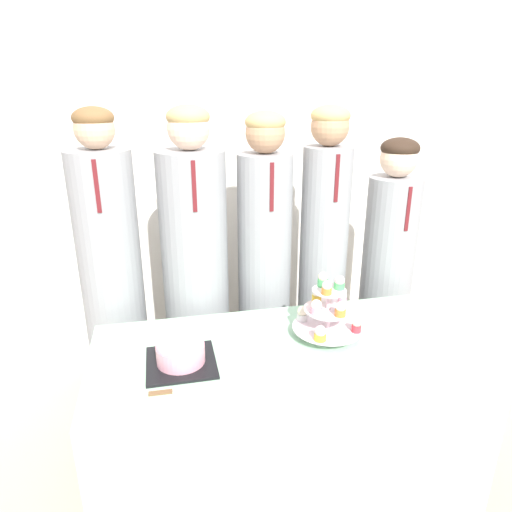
{
  "coord_description": "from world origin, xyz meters",
  "views": [
    {
      "loc": [
        -0.46,
        -1.18,
        1.7
      ],
      "look_at": [
        -0.13,
        0.37,
        1.11
      ],
      "focal_mm": 32.0,
      "sensor_mm": 36.0,
      "label": 1
    }
  ],
  "objects_px": {
    "round_cake": "(180,351)",
    "student_1": "(196,286)",
    "cake_knife": "(175,391)",
    "student_3": "(322,270)",
    "student_4": "(386,280)",
    "cupcake_stand": "(328,310)",
    "student_0": "(114,293)",
    "student_2": "(264,279)"
  },
  "relations": [
    {
      "from": "round_cake",
      "to": "student_1",
      "type": "xyz_separation_m",
      "value": [
        0.11,
        0.6,
        -0.01
      ]
    },
    {
      "from": "cake_knife",
      "to": "student_3",
      "type": "bearing_deg",
      "value": 44.93
    },
    {
      "from": "cake_knife",
      "to": "student_1",
      "type": "xyz_separation_m",
      "value": [
        0.14,
        0.77,
        0.04
      ]
    },
    {
      "from": "student_3",
      "to": "student_4",
      "type": "height_order",
      "value": "student_3"
    },
    {
      "from": "cupcake_stand",
      "to": "student_3",
      "type": "xyz_separation_m",
      "value": [
        0.17,
        0.53,
        -0.05
      ]
    },
    {
      "from": "student_0",
      "to": "student_3",
      "type": "distance_m",
      "value": 1.05
    },
    {
      "from": "round_cake",
      "to": "student_4",
      "type": "distance_m",
      "value": 1.29
    },
    {
      "from": "cupcake_stand",
      "to": "student_2",
      "type": "distance_m",
      "value": 0.55
    },
    {
      "from": "round_cake",
      "to": "student_3",
      "type": "height_order",
      "value": "student_3"
    },
    {
      "from": "round_cake",
      "to": "cake_knife",
      "type": "bearing_deg",
      "value": -100.72
    },
    {
      "from": "student_0",
      "to": "student_3",
      "type": "relative_size",
      "value": 1.0
    },
    {
      "from": "cupcake_stand",
      "to": "student_0",
      "type": "height_order",
      "value": "student_0"
    },
    {
      "from": "cake_knife",
      "to": "student_0",
      "type": "relative_size",
      "value": 0.16
    },
    {
      "from": "cupcake_stand",
      "to": "cake_knife",
      "type": "bearing_deg",
      "value": -159.2
    },
    {
      "from": "student_2",
      "to": "student_4",
      "type": "xyz_separation_m",
      "value": [
        0.68,
        -0.0,
        -0.07
      ]
    },
    {
      "from": "round_cake",
      "to": "student_1",
      "type": "bearing_deg",
      "value": 79.45
    },
    {
      "from": "student_4",
      "to": "round_cake",
      "type": "bearing_deg",
      "value": -152.08
    },
    {
      "from": "student_1",
      "to": "student_4",
      "type": "bearing_deg",
      "value": -0.0
    },
    {
      "from": "student_3",
      "to": "student_4",
      "type": "relative_size",
      "value": 1.11
    },
    {
      "from": "student_3",
      "to": "student_2",
      "type": "bearing_deg",
      "value": 180.0
    },
    {
      "from": "cupcake_stand",
      "to": "student_2",
      "type": "bearing_deg",
      "value": 104.7
    },
    {
      "from": "student_1",
      "to": "student_4",
      "type": "xyz_separation_m",
      "value": [
        1.03,
        -0.0,
        -0.06
      ]
    },
    {
      "from": "round_cake",
      "to": "student_2",
      "type": "relative_size",
      "value": 0.16
    },
    {
      "from": "student_0",
      "to": "student_1",
      "type": "xyz_separation_m",
      "value": [
        0.39,
        0.0,
        -0.0
      ]
    },
    {
      "from": "round_cake",
      "to": "student_1",
      "type": "relative_size",
      "value": 0.16
    },
    {
      "from": "cake_knife",
      "to": "student_0",
      "type": "height_order",
      "value": "student_0"
    },
    {
      "from": "cupcake_stand",
      "to": "student_2",
      "type": "height_order",
      "value": "student_2"
    },
    {
      "from": "cake_knife",
      "to": "student_4",
      "type": "height_order",
      "value": "student_4"
    },
    {
      "from": "cake_knife",
      "to": "cupcake_stand",
      "type": "bearing_deg",
      "value": 21.9
    },
    {
      "from": "round_cake",
      "to": "student_3",
      "type": "bearing_deg",
      "value": 38.15
    },
    {
      "from": "round_cake",
      "to": "cupcake_stand",
      "type": "height_order",
      "value": "cupcake_stand"
    },
    {
      "from": "student_1",
      "to": "student_2",
      "type": "bearing_deg",
      "value": -0.0
    },
    {
      "from": "cake_knife",
      "to": "student_1",
      "type": "height_order",
      "value": "student_1"
    },
    {
      "from": "cupcake_stand",
      "to": "student_4",
      "type": "xyz_separation_m",
      "value": [
        0.54,
        0.53,
        -0.14
      ]
    },
    {
      "from": "round_cake",
      "to": "student_0",
      "type": "bearing_deg",
      "value": 114.99
    },
    {
      "from": "student_4",
      "to": "cupcake_stand",
      "type": "bearing_deg",
      "value": -135.72
    },
    {
      "from": "cupcake_stand",
      "to": "student_1",
      "type": "distance_m",
      "value": 0.72
    },
    {
      "from": "student_1",
      "to": "student_3",
      "type": "distance_m",
      "value": 0.66
    },
    {
      "from": "student_4",
      "to": "cake_knife",
      "type": "bearing_deg",
      "value": -146.74
    },
    {
      "from": "student_0",
      "to": "student_2",
      "type": "relative_size",
      "value": 1.02
    },
    {
      "from": "round_cake",
      "to": "student_0",
      "type": "distance_m",
      "value": 0.67
    },
    {
      "from": "round_cake",
      "to": "cupcake_stand",
      "type": "distance_m",
      "value": 0.61
    }
  ]
}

